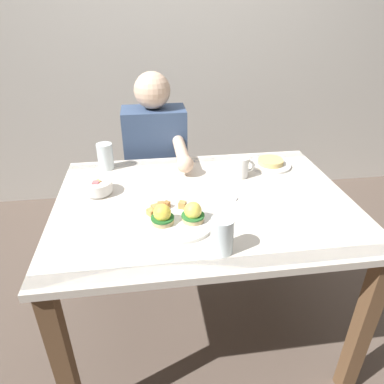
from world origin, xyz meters
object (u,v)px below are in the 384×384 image
Objects in this scene: water_glass_near at (106,158)px; coffee_mug at (240,166)px; side_plate at (270,163)px; diner_person at (157,162)px; dining_table at (204,221)px; fork at (222,196)px; eggs_benedict_plate at (177,218)px; fruit_bowl at (98,187)px; water_glass_far at (221,238)px.

coffee_mug is at bearing -15.64° from water_glass_near.
side_plate is 0.64m from diner_person.
dining_table is 8.58× the size of fork.
fork is (0.08, 0.02, 0.11)m from dining_table.
eggs_benedict_plate is 0.27m from fork.
fork is 0.40m from side_plate.
dining_table is 0.32m from coffee_mug.
dining_table is at bearing -143.36° from side_plate.
fork is at bearing -125.06° from coffee_mug.
fruit_bowl is at bearing -118.67° from diner_person.
water_glass_near is at bearing 119.13° from eggs_benedict_plate.
water_glass_far is 0.62× the size of side_plate.
eggs_benedict_plate is (-0.13, -0.15, 0.13)m from dining_table.
water_glass_near is (0.02, 0.25, 0.02)m from fruit_bowl.
water_glass_near is at bearing 86.24° from fruit_bowl.
water_glass_near is (-0.29, 0.52, 0.03)m from eggs_benedict_plate.
dining_table is at bearing -41.11° from water_glass_near.
eggs_benedict_plate is 2.15× the size of water_glass_near.
diner_person is (-0.54, 0.32, -0.10)m from side_plate.
water_glass_near is 0.63× the size of side_plate.
water_glass_far is at bearing -55.32° from eggs_benedict_plate.
diner_person is at bearing 61.33° from fruit_bowl.
water_glass_far is (-0.00, -0.33, 0.16)m from dining_table.
fruit_bowl is at bearing 133.70° from water_glass_far.
fork is 1.11× the size of water_glass_near.
fork is 0.36m from water_glass_far.
water_glass_near is 0.80m from side_plate.
coffee_mug is (0.20, 0.19, 0.16)m from dining_table.
coffee_mug reaches higher than fruit_bowl.
dining_table is at bearing 50.62° from eggs_benedict_plate.
fruit_bowl is at bearing 169.18° from fork.
dining_table is 9.53× the size of water_glass_near.
fruit_bowl is 0.11× the size of diner_person.
fruit_bowl is at bearing -168.42° from side_plate.
diner_person reaches higher than dining_table.
side_plate is at bearing 40.81° from eggs_benedict_plate.
fork is at bearing -67.31° from diner_person.
diner_person is (0.27, 0.49, -0.12)m from fruit_bowl.
coffee_mug is 0.88× the size of water_glass_near.
coffee_mug reaches higher than eggs_benedict_plate.
side_plate is at bearing -30.56° from diner_person.
eggs_benedict_plate is 0.77m from diner_person.
water_glass_near is 0.37m from diner_person.
water_glass_near is at bearing 174.05° from side_plate.
water_glass_far is (0.43, -0.45, 0.02)m from fruit_bowl.
water_glass_far reaches higher than fruit_bowl.
water_glass_far reaches higher than dining_table.
water_glass_near is at bearing 144.99° from fork.
diner_person reaches higher than water_glass_near.
diner_person is at bearing 43.64° from water_glass_near.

